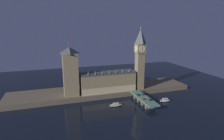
{
  "coord_description": "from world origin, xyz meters",
  "views": [
    {
      "loc": [
        -55.39,
        -173.72,
        80.31
      ],
      "look_at": [
        6.97,
        20.0,
        33.0
      ],
      "focal_mm": 30.0,
      "sensor_mm": 36.0,
      "label": 1
    }
  ],
  "objects_px": {
    "pedestrian_near_rail": "(145,101)",
    "pedestrian_mid_walk": "(148,96)",
    "clock_tower": "(140,57)",
    "street_lamp_near": "(146,99)",
    "street_lamp_far": "(134,90)",
    "boat_upstream": "(116,105)",
    "car_northbound_lead": "(138,95)",
    "car_southbound_trail": "(143,94)",
    "car_northbound_trail": "(144,99)",
    "boat_downstream": "(165,100)",
    "victoria_tower": "(70,71)",
    "car_southbound_lead": "(150,100)"
  },
  "relations": [
    {
      "from": "pedestrian_near_rail",
      "to": "pedestrian_mid_walk",
      "type": "xyz_separation_m",
      "value": [
        10.46,
        13.02,
        0.09
      ]
    },
    {
      "from": "clock_tower",
      "to": "street_lamp_near",
      "type": "xyz_separation_m",
      "value": [
        -14.68,
        -45.69,
        -34.5
      ]
    },
    {
      "from": "street_lamp_far",
      "to": "clock_tower",
      "type": "bearing_deg",
      "value": 47.91
    },
    {
      "from": "boat_upstream",
      "to": "pedestrian_near_rail",
      "type": "bearing_deg",
      "value": -26.09
    },
    {
      "from": "car_northbound_lead",
      "to": "car_southbound_trail",
      "type": "bearing_deg",
      "value": -6.59
    },
    {
      "from": "pedestrian_mid_walk",
      "to": "car_northbound_trail",
      "type": "bearing_deg",
      "value": -140.05
    },
    {
      "from": "car_northbound_lead",
      "to": "car_northbound_trail",
      "type": "relative_size",
      "value": 1.06
    },
    {
      "from": "clock_tower",
      "to": "car_northbound_trail",
      "type": "height_order",
      "value": "clock_tower"
    },
    {
      "from": "car_northbound_lead",
      "to": "boat_upstream",
      "type": "distance_m",
      "value": 30.0
    },
    {
      "from": "boat_upstream",
      "to": "boat_downstream",
      "type": "height_order",
      "value": "boat_downstream"
    },
    {
      "from": "victoria_tower",
      "to": "car_southbound_lead",
      "type": "bearing_deg",
      "value": -29.73
    },
    {
      "from": "victoria_tower",
      "to": "street_lamp_near",
      "type": "height_order",
      "value": "victoria_tower"
    },
    {
      "from": "car_northbound_lead",
      "to": "car_northbound_trail",
      "type": "xyz_separation_m",
      "value": [
        -0.0,
        -13.07,
        -0.11
      ]
    },
    {
      "from": "car_northbound_trail",
      "to": "boat_upstream",
      "type": "relative_size",
      "value": 0.33
    },
    {
      "from": "pedestrian_near_rail",
      "to": "boat_downstream",
      "type": "height_order",
      "value": "pedestrian_near_rail"
    },
    {
      "from": "clock_tower",
      "to": "car_southbound_trail",
      "type": "relative_size",
      "value": 18.49
    },
    {
      "from": "car_southbound_trail",
      "to": "boat_downstream",
      "type": "relative_size",
      "value": 0.33
    },
    {
      "from": "victoria_tower",
      "to": "boat_downstream",
      "type": "relative_size",
      "value": 4.91
    },
    {
      "from": "car_southbound_lead",
      "to": "street_lamp_far",
      "type": "bearing_deg",
      "value": 109.4
    },
    {
      "from": "car_northbound_trail",
      "to": "pedestrian_near_rail",
      "type": "distance_m",
      "value": 6.96
    },
    {
      "from": "boat_downstream",
      "to": "car_southbound_lead",
      "type": "bearing_deg",
      "value": -166.89
    },
    {
      "from": "boat_upstream",
      "to": "boat_downstream",
      "type": "relative_size",
      "value": 1.1
    },
    {
      "from": "pedestrian_near_rail",
      "to": "boat_upstream",
      "type": "distance_m",
      "value": 29.6
    },
    {
      "from": "boat_downstream",
      "to": "car_northbound_trail",
      "type": "bearing_deg",
      "value": -177.33
    },
    {
      "from": "car_southbound_trail",
      "to": "pedestrian_near_rail",
      "type": "xyz_separation_m",
      "value": [
        -7.84,
        -18.91,
        0.18
      ]
    },
    {
      "from": "clock_tower",
      "to": "car_southbound_lead",
      "type": "xyz_separation_m",
      "value": [
        -6.43,
        -39.66,
        -38.13
      ]
    },
    {
      "from": "car_northbound_trail",
      "to": "street_lamp_near",
      "type": "height_order",
      "value": "street_lamp_near"
    },
    {
      "from": "clock_tower",
      "to": "victoria_tower",
      "type": "height_order",
      "value": "clock_tower"
    },
    {
      "from": "clock_tower",
      "to": "pedestrian_mid_walk",
      "type": "bearing_deg",
      "value": -97.41
    },
    {
      "from": "street_lamp_near",
      "to": "victoria_tower",
      "type": "bearing_deg",
      "value": 143.82
    },
    {
      "from": "pedestrian_mid_walk",
      "to": "car_southbound_trail",
      "type": "bearing_deg",
      "value": 113.91
    },
    {
      "from": "car_southbound_lead",
      "to": "car_southbound_trail",
      "type": "xyz_separation_m",
      "value": [
        -0.0,
        16.21,
        0.01
      ]
    },
    {
      "from": "street_lamp_near",
      "to": "car_southbound_lead",
      "type": "bearing_deg",
      "value": 36.2
    },
    {
      "from": "pedestrian_mid_walk",
      "to": "street_lamp_near",
      "type": "height_order",
      "value": "street_lamp_near"
    },
    {
      "from": "car_southbound_trail",
      "to": "pedestrian_mid_walk",
      "type": "relative_size",
      "value": 2.23
    },
    {
      "from": "car_southbound_trail",
      "to": "boat_downstream",
      "type": "distance_m",
      "value": 24.77
    },
    {
      "from": "street_lamp_far",
      "to": "boat_downstream",
      "type": "xyz_separation_m",
      "value": [
        29.66,
        -18.42,
        -9.05
      ]
    },
    {
      "from": "street_lamp_near",
      "to": "car_southbound_trail",
      "type": "bearing_deg",
      "value": 69.66
    },
    {
      "from": "car_northbound_trail",
      "to": "pedestrian_near_rail",
      "type": "xyz_separation_m",
      "value": [
        -2.61,
        -6.45,
        0.25
      ]
    },
    {
      "from": "car_northbound_lead",
      "to": "boat_downstream",
      "type": "distance_m",
      "value": 29.65
    },
    {
      "from": "car_southbound_lead",
      "to": "street_lamp_far",
      "type": "xyz_separation_m",
      "value": [
        -8.24,
        23.41,
        3.68
      ]
    },
    {
      "from": "pedestrian_mid_walk",
      "to": "boat_upstream",
      "type": "height_order",
      "value": "pedestrian_mid_walk"
    },
    {
      "from": "victoria_tower",
      "to": "car_southbound_lead",
      "type": "xyz_separation_m",
      "value": [
        75.31,
        -43.0,
        -25.78
      ]
    },
    {
      "from": "car_southbound_lead",
      "to": "street_lamp_near",
      "type": "bearing_deg",
      "value": -143.8
    },
    {
      "from": "car_northbound_trail",
      "to": "car_southbound_lead",
      "type": "distance_m",
      "value": 6.43
    },
    {
      "from": "car_northbound_lead",
      "to": "street_lamp_near",
      "type": "xyz_separation_m",
      "value": [
        -3.01,
        -22.85,
        3.57
      ]
    },
    {
      "from": "car_southbound_trail",
      "to": "street_lamp_near",
      "type": "distance_m",
      "value": 24.0
    },
    {
      "from": "street_lamp_near",
      "to": "boat_upstream",
      "type": "relative_size",
      "value": 0.51
    },
    {
      "from": "clock_tower",
      "to": "victoria_tower",
      "type": "xyz_separation_m",
      "value": [
        -81.74,
        3.35,
        -12.34
      ]
    },
    {
      "from": "car_southbound_lead",
      "to": "pedestrian_near_rail",
      "type": "bearing_deg",
      "value": -160.99
    }
  ]
}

